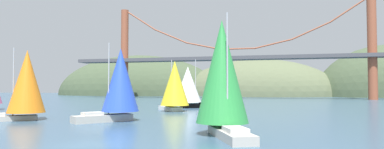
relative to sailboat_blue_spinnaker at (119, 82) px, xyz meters
name	(u,v)px	position (x,y,z in m)	size (l,w,h in m)	color
ground_plane	(89,145)	(5.42, -15.43, -4.55)	(360.00, 360.00, 0.00)	#385670
headland_center	(258,96)	(10.42, 119.57, -4.55)	(72.91, 44.00, 33.76)	#5B6647
headland_left	(137,95)	(-49.58, 119.57, -4.55)	(85.45, 44.00, 39.94)	#425138
suspension_bridge	(237,55)	(5.42, 79.57, 10.63)	(121.52, 6.00, 33.60)	brown
sailboat_blue_spinnaker	(119,82)	(0.00, 0.00, 0.00)	(7.21, 8.07, 9.17)	#B7B2A8
sailboat_yellow_sail	(174,85)	(1.80, 16.53, -0.14)	(7.39, 7.93, 8.63)	white
sailboat_white_mainsail	(188,85)	(1.65, 26.32, -0.24)	(9.13, 7.60, 9.42)	black
sailboat_green_sail	(222,74)	(13.64, -8.34, 0.52)	(6.26, 8.90, 10.00)	#B7B2A8
sailboat_orange_sail	(26,83)	(-11.38, -1.99, -0.07)	(7.40, 7.48, 8.71)	#B7B2A8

